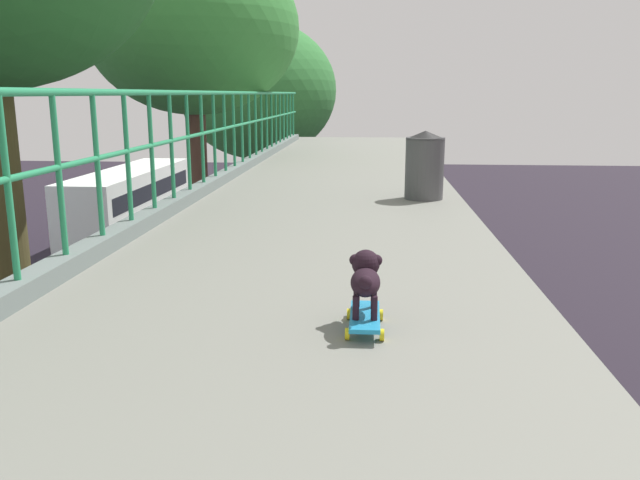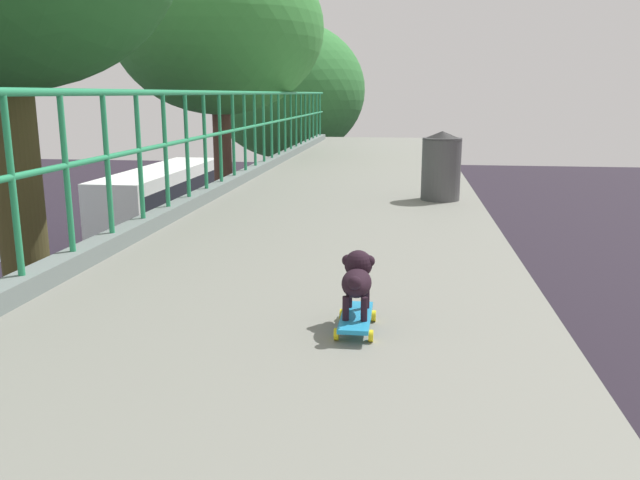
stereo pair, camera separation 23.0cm
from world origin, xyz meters
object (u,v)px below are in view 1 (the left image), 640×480
(toy_skateboard, at_px, (365,318))
(small_dog, at_px, (366,276))
(city_bus, at_px, (130,198))
(litter_bin, at_px, (425,164))

(toy_skateboard, distance_m, small_dog, 0.23)
(city_bus, distance_m, toy_skateboard, 27.31)
(city_bus, bearing_deg, small_dog, -66.30)
(small_dog, bearing_deg, litter_bin, 81.66)
(toy_skateboard, xyz_separation_m, litter_bin, (0.67, 4.63, 0.36))
(city_bus, height_order, small_dog, small_dog)
(city_bus, bearing_deg, toy_skateboard, -66.35)
(toy_skateboard, distance_m, litter_bin, 4.69)
(toy_skateboard, bearing_deg, city_bus, 113.65)
(city_bus, distance_m, litter_bin, 23.56)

